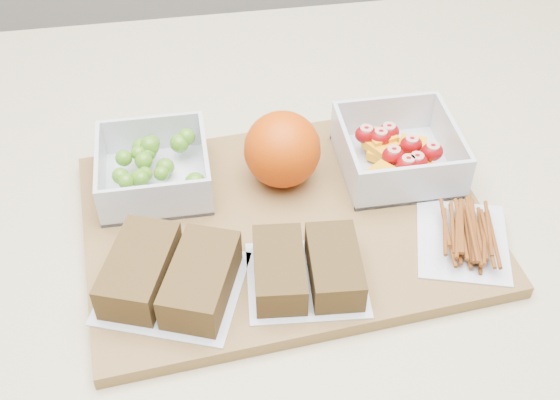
% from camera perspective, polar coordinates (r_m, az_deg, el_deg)
% --- Properties ---
extents(cutting_board, '(0.44, 0.33, 0.02)m').
position_cam_1_polar(cutting_board, '(0.75, 0.46, -1.86)').
color(cutting_board, olive).
rests_on(cutting_board, counter).
extents(grape_container, '(0.12, 0.12, 0.05)m').
position_cam_1_polar(grape_container, '(0.78, -10.07, 2.55)').
color(grape_container, silver).
rests_on(grape_container, cutting_board).
extents(fruit_container, '(0.13, 0.13, 0.05)m').
position_cam_1_polar(fruit_container, '(0.80, 9.52, 3.78)').
color(fruit_container, silver).
rests_on(fruit_container, cutting_board).
extents(orange, '(0.08, 0.08, 0.08)m').
position_cam_1_polar(orange, '(0.76, 0.19, 4.13)').
color(orange, '#CE4304').
rests_on(orange, cutting_board).
extents(sandwich_bag_left, '(0.16, 0.15, 0.04)m').
position_cam_1_polar(sandwich_bag_left, '(0.67, -8.91, -6.06)').
color(sandwich_bag_left, silver).
rests_on(sandwich_bag_left, cutting_board).
extents(sandwich_bag_center, '(0.12, 0.11, 0.04)m').
position_cam_1_polar(sandwich_bag_center, '(0.68, 2.20, -5.59)').
color(sandwich_bag_center, silver).
rests_on(sandwich_bag_center, cutting_board).
extents(pretzel_bag, '(0.12, 0.13, 0.03)m').
position_cam_1_polar(pretzel_bag, '(0.74, 14.75, -2.64)').
color(pretzel_bag, silver).
rests_on(pretzel_bag, cutting_board).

